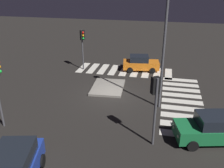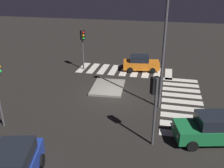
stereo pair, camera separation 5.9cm
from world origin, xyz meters
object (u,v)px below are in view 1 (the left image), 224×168
at_px(car_orange, 141,63).
at_px(car_green, 211,129).
at_px(traffic_light_north, 83,40).
at_px(street_lamp, 166,28).
at_px(traffic_island, 108,87).
at_px(traffic_light_south, 155,95).

relative_size(car_orange, car_green, 0.91).
height_order(traffic_light_north, street_lamp, street_lamp).
relative_size(car_green, street_lamp, 0.48).
distance_m(car_orange, street_lamp, 9.56).
relative_size(car_orange, street_lamp, 0.44).
distance_m(traffic_island, car_orange, 5.74).
height_order(traffic_island, car_orange, car_orange).
xyz_separation_m(traffic_island, traffic_light_south, (-7.11, -4.35, 3.09)).
height_order(car_orange, traffic_light_south, traffic_light_south).
xyz_separation_m(car_orange, car_green, (-11.39, -5.42, 0.07)).
xyz_separation_m(traffic_island, car_green, (-6.19, -7.73, 0.78)).
bearing_deg(traffic_light_north, street_lamp, 12.60).
height_order(car_green, traffic_light_north, traffic_light_north).
xyz_separation_m(car_green, traffic_light_north, (10.31, 11.35, 2.33)).
distance_m(traffic_light_south, street_lamp, 5.38).
xyz_separation_m(traffic_island, street_lamp, (-2.52, -4.59, 5.88)).
height_order(traffic_island, street_lamp, street_lamp).
height_order(traffic_island, car_green, car_green).
distance_m(traffic_light_north, street_lamp, 10.92).
relative_size(traffic_light_north, street_lamp, 0.47).
distance_m(car_orange, traffic_light_north, 6.49).
xyz_separation_m(car_green, traffic_light_south, (-0.92, 3.37, 2.30)).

